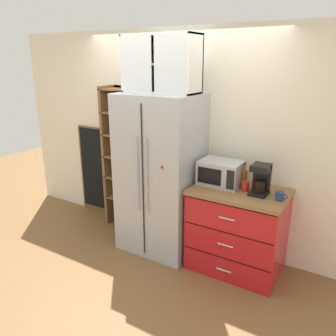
{
  "coord_description": "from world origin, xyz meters",
  "views": [
    {
      "loc": [
        1.99,
        -3.12,
        2.19
      ],
      "look_at": [
        0.1,
        -0.0,
        1.02
      ],
      "focal_mm": 35.96,
      "sensor_mm": 36.0,
      "label": 1
    }
  ],
  "objects": [
    {
      "name": "coffee_maker",
      "position": [
        1.15,
        0.03,
        1.07
      ],
      "size": [
        0.17,
        0.2,
        0.31
      ],
      "color": "black",
      "rests_on": "counter_cabinet"
    },
    {
      "name": "mug_navy",
      "position": [
        1.36,
        -0.04,
        0.96
      ],
      "size": [
        0.12,
        0.08,
        0.09
      ],
      "color": "navy",
      "rests_on": "counter_cabinet"
    },
    {
      "name": "counter_cabinet",
      "position": [
        0.95,
        0.03,
        0.46
      ],
      "size": [
        0.98,
        0.68,
        0.92
      ],
      "color": "red",
      "rests_on": "ground"
    },
    {
      "name": "bottle_amber",
      "position": [
        0.95,
        0.12,
        1.03
      ],
      "size": [
        0.07,
        0.07,
        0.27
      ],
      "color": "brown",
      "rests_on": "counter_cabinet"
    },
    {
      "name": "chalkboard_menu",
      "position": [
        -1.32,
        0.33,
        0.65
      ],
      "size": [
        0.6,
        0.04,
        1.29
      ],
      "color": "brown",
      "rests_on": "ground"
    },
    {
      "name": "refrigerator",
      "position": [
        0.0,
        -0.0,
        0.93
      ],
      "size": [
        0.87,
        0.73,
        1.85
      ],
      "color": "#ADAFB5",
      "rests_on": "ground"
    },
    {
      "name": "ground_plane",
      "position": [
        0.0,
        0.0,
        0.0
      ],
      "size": [
        10.74,
        10.74,
        0.0
      ],
      "primitive_type": "plane",
      "color": "brown"
    },
    {
      "name": "wall_back_cream",
      "position": [
        0.0,
        0.4,
        1.27
      ],
      "size": [
        5.03,
        0.1,
        2.55
      ],
      "primitive_type": "cube",
      "color": "silver",
      "rests_on": "ground"
    },
    {
      "name": "pantry_shelf_column",
      "position": [
        -0.73,
        0.27,
        0.95
      ],
      "size": [
        0.54,
        0.32,
        1.88
      ],
      "color": "brown",
      "rests_on": "ground"
    },
    {
      "name": "microwave",
      "position": [
        0.71,
        0.08,
        1.05
      ],
      "size": [
        0.44,
        0.33,
        0.26
      ],
      "color": "#ADAFB5",
      "rests_on": "counter_cabinet"
    },
    {
      "name": "upper_cabinet",
      "position": [
        0.0,
        0.04,
        2.15
      ],
      "size": [
        0.84,
        0.32,
        0.6
      ],
      "color": "silver",
      "rests_on": "refrigerator"
    },
    {
      "name": "mug_red",
      "position": [
        1.0,
        0.03,
        0.96
      ],
      "size": [
        0.11,
        0.08,
        0.1
      ],
      "color": "red",
      "rests_on": "counter_cabinet"
    }
  ]
}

